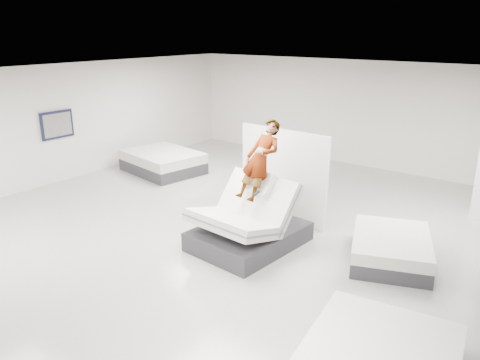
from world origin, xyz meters
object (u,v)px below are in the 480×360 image
(flat_bed_right_far, at_px, (391,248))
(remote, at_px, (257,193))
(person, at_px, (260,177))
(wall_poster, at_px, (57,125))
(flat_bed_left_far, at_px, (163,162))
(hero_bed, at_px, (248,226))
(divider_panel, at_px, (283,175))

(flat_bed_right_far, bearing_deg, remote, -153.79)
(person, relative_size, wall_poster, 1.72)
(remote, distance_m, flat_bed_right_far, 2.66)
(flat_bed_left_far, height_order, wall_poster, wall_poster)
(person, height_order, flat_bed_right_far, person)
(hero_bed, height_order, flat_bed_right_far, hero_bed)
(divider_panel, bearing_deg, wall_poster, -163.34)
(person, distance_m, flat_bed_right_far, 2.77)
(flat_bed_left_far, bearing_deg, hero_bed, -26.84)
(person, distance_m, wall_poster, 6.59)
(hero_bed, relative_size, flat_bed_right_far, 1.05)
(remote, bearing_deg, flat_bed_right_far, 30.84)
(divider_panel, distance_m, flat_bed_left_far, 4.89)
(hero_bed, distance_m, person, 0.98)
(hero_bed, xyz_separation_m, flat_bed_left_far, (-4.97, 2.51, -0.13))
(divider_panel, bearing_deg, flat_bed_right_far, -6.51)
(hero_bed, relative_size, wall_poster, 2.38)
(hero_bed, xyz_separation_m, divider_panel, (-0.22, 1.59, 0.59))
(remote, bearing_deg, hero_bed, 178.92)
(divider_panel, bearing_deg, remote, -70.57)
(hero_bed, height_order, person, person)
(remote, distance_m, flat_bed_left_far, 5.83)
(person, relative_size, flat_bed_right_far, 0.76)
(remote, xyz_separation_m, flat_bed_right_far, (2.24, 1.10, -0.91))
(person, relative_size, flat_bed_left_far, 0.66)
(flat_bed_right_far, xyz_separation_m, wall_poster, (-9.01, -0.88, 1.35))
(hero_bed, height_order, divider_panel, divider_panel)
(flat_bed_left_far, bearing_deg, divider_panel, -10.97)
(remote, xyz_separation_m, flat_bed_left_far, (-5.19, 2.54, -0.85))
(hero_bed, distance_m, wall_poster, 6.66)
(divider_panel, bearing_deg, hero_bed, -77.91)
(hero_bed, bearing_deg, flat_bed_right_far, 23.73)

